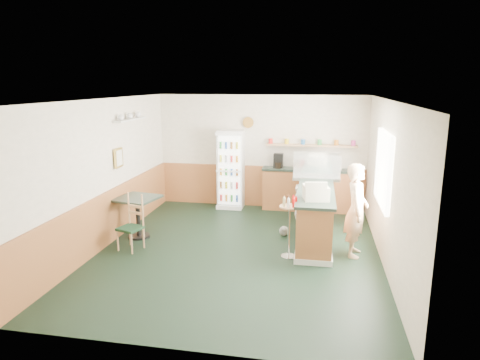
% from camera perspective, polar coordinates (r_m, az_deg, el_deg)
% --- Properties ---
extents(ground, '(6.00, 6.00, 0.00)m').
position_cam_1_polar(ground, '(7.84, -0.31, -9.45)').
color(ground, black).
rests_on(ground, ground).
extents(room_envelope, '(5.04, 6.02, 2.72)m').
position_cam_1_polar(room_envelope, '(8.15, -0.93, 2.58)').
color(room_envelope, silver).
rests_on(room_envelope, ground).
extents(service_counter, '(0.68, 3.01, 1.01)m').
position_cam_1_polar(service_counter, '(8.58, 9.97, -4.39)').
color(service_counter, '#A45E35').
rests_on(service_counter, ground).
extents(back_counter, '(2.24, 0.42, 1.69)m').
position_cam_1_polar(back_counter, '(10.23, 9.19, -1.06)').
color(back_counter, '#A45E35').
rests_on(back_counter, ground).
extents(drinks_fridge, '(0.62, 0.53, 1.87)m').
position_cam_1_polar(drinks_fridge, '(10.28, -1.25, 1.41)').
color(drinks_fridge, white).
rests_on(drinks_fridge, ground).
extents(display_case, '(0.97, 0.50, 0.55)m').
position_cam_1_polar(display_case, '(9.02, 10.22, 1.83)').
color(display_case, silver).
rests_on(display_case, service_counter).
extents(cash_register, '(0.48, 0.50, 0.24)m').
position_cam_1_polar(cash_register, '(7.48, 10.08, -1.65)').
color(cash_register, beige).
rests_on(cash_register, service_counter).
extents(shopkeeper, '(0.45, 0.59, 1.64)m').
position_cam_1_polar(shopkeeper, '(7.67, 15.24, -3.92)').
color(shopkeeper, tan).
rests_on(shopkeeper, ground).
extents(condiment_stand, '(0.35, 0.35, 1.08)m').
position_cam_1_polar(condiment_stand, '(7.40, 6.58, -5.05)').
color(condiment_stand, silver).
rests_on(condiment_stand, ground).
extents(newspaper_rack, '(0.09, 0.43, 0.69)m').
position_cam_1_polar(newspaper_rack, '(8.86, 7.71, -3.00)').
color(newspaper_rack, black).
rests_on(newspaper_rack, ground).
extents(cafe_table, '(0.87, 0.87, 0.81)m').
position_cam_1_polar(cafe_table, '(8.56, -13.49, -3.81)').
color(cafe_table, black).
rests_on(cafe_table, ground).
extents(cafe_chair, '(0.47, 0.48, 1.02)m').
position_cam_1_polar(cafe_chair, '(8.06, -14.24, -5.23)').
color(cafe_chair, black).
rests_on(cafe_chair, ground).
extents(dog_doorstop, '(0.19, 0.25, 0.23)m').
position_cam_1_polar(dog_doorstop, '(8.58, 5.88, -6.73)').
color(dog_doorstop, gray).
rests_on(dog_doorstop, ground).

